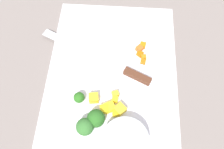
# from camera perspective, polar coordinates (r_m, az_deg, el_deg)

# --- Properties ---
(ground_plane) EXTENTS (4.00, 4.00, 0.00)m
(ground_plane) POSITION_cam_1_polar(r_m,az_deg,el_deg) (0.64, 0.00, -0.89)
(ground_plane) COLOR gray
(cutting_board) EXTENTS (0.49, 0.35, 0.01)m
(cutting_board) POSITION_cam_1_polar(r_m,az_deg,el_deg) (0.63, 0.00, -0.65)
(cutting_board) COLOR white
(cutting_board) RESTS_ON ground_plane
(prep_bowl) EXTENTS (0.11, 0.11, 0.04)m
(prep_bowl) POSITION_cam_1_polar(r_m,az_deg,el_deg) (0.55, 3.17, -15.98)
(prep_bowl) COLOR #B2BBB9
(prep_bowl) RESTS_ON cutting_board
(chef_knife) EXTENTS (0.16, 0.32, 0.02)m
(chef_knife) POSITION_cam_1_polar(r_m,az_deg,el_deg) (0.64, 0.07, 2.76)
(chef_knife) COLOR silver
(chef_knife) RESTS_ON cutting_board
(carrot_dice_0) EXTENTS (0.02, 0.02, 0.01)m
(carrot_dice_0) POSITION_cam_1_polar(r_m,az_deg,el_deg) (0.66, 6.79, 5.00)
(carrot_dice_0) COLOR orange
(carrot_dice_0) RESTS_ON cutting_board
(carrot_dice_1) EXTENTS (0.02, 0.02, 0.01)m
(carrot_dice_1) POSITION_cam_1_polar(r_m,az_deg,el_deg) (0.67, 6.66, 6.25)
(carrot_dice_1) COLOR orange
(carrot_dice_1) RESTS_ON cutting_board
(carrot_dice_2) EXTENTS (0.01, 0.01, 0.01)m
(carrot_dice_2) POSITION_cam_1_polar(r_m,az_deg,el_deg) (0.66, 7.63, 4.18)
(carrot_dice_2) COLOR orange
(carrot_dice_2) RESTS_ON cutting_board
(carrot_dice_3) EXTENTS (0.02, 0.02, 0.01)m
(carrot_dice_3) POSITION_cam_1_polar(r_m,az_deg,el_deg) (0.68, 7.47, 7.04)
(carrot_dice_3) COLOR orange
(carrot_dice_3) RESTS_ON cutting_board
(carrot_dice_4) EXTENTS (0.02, 0.02, 0.01)m
(carrot_dice_4) POSITION_cam_1_polar(r_m,az_deg,el_deg) (0.65, 7.57, 3.16)
(carrot_dice_4) COLOR orange
(carrot_dice_4) RESTS_ON cutting_board
(pepper_dice_0) EXTENTS (0.02, 0.02, 0.01)m
(pepper_dice_0) POSITION_cam_1_polar(r_m,az_deg,el_deg) (0.59, 0.73, -6.07)
(pepper_dice_0) COLOR yellow
(pepper_dice_0) RESTS_ON cutting_board
(pepper_dice_1) EXTENTS (0.02, 0.02, 0.02)m
(pepper_dice_1) POSITION_cam_1_polar(r_m,az_deg,el_deg) (0.58, 0.82, -9.32)
(pepper_dice_1) COLOR yellow
(pepper_dice_1) RESTS_ON cutting_board
(pepper_dice_2) EXTENTS (0.02, 0.02, 0.02)m
(pepper_dice_2) POSITION_cam_1_polar(r_m,az_deg,el_deg) (0.58, -1.91, -8.44)
(pepper_dice_2) COLOR yellow
(pepper_dice_2) RESTS_ON cutting_board
(pepper_dice_3) EXTENTS (0.02, 0.02, 0.01)m
(pepper_dice_3) POSITION_cam_1_polar(r_m,az_deg,el_deg) (0.60, 0.81, -4.74)
(pepper_dice_3) COLOR yellow
(pepper_dice_3) RESTS_ON cutting_board
(pepper_dice_4) EXTENTS (0.03, 0.03, 0.02)m
(pepper_dice_4) POSITION_cam_1_polar(r_m,az_deg,el_deg) (0.59, -4.46, -5.71)
(pepper_dice_4) COLOR yellow
(pepper_dice_4) RESTS_ON cutting_board
(pepper_dice_5) EXTENTS (0.03, 0.03, 0.02)m
(pepper_dice_5) POSITION_cam_1_polar(r_m,az_deg,el_deg) (0.59, -0.18, -7.94)
(pepper_dice_5) COLOR yellow
(pepper_dice_5) RESTS_ON cutting_board
(pepper_dice_6) EXTENTS (0.03, 0.03, 0.02)m
(pepper_dice_6) POSITION_cam_1_polar(r_m,az_deg,el_deg) (0.58, 1.96, -8.44)
(pepper_dice_6) COLOR yellow
(pepper_dice_6) RESTS_ON cutting_board
(broccoli_floret_0) EXTENTS (0.03, 0.03, 0.03)m
(broccoli_floret_0) POSITION_cam_1_polar(r_m,az_deg,el_deg) (0.59, -7.99, -5.55)
(broccoli_floret_0) COLOR #92C365
(broccoli_floret_0) RESTS_ON cutting_board
(broccoli_floret_1) EXTENTS (0.04, 0.04, 0.05)m
(broccoli_floret_1) POSITION_cam_1_polar(r_m,az_deg,el_deg) (0.56, -6.60, -12.49)
(broccoli_floret_1) COLOR #8CB762
(broccoli_floret_1) RESTS_ON cutting_board
(broccoli_floret_2) EXTENTS (0.04, 0.04, 0.04)m
(broccoli_floret_2) POSITION_cam_1_polar(r_m,az_deg,el_deg) (0.56, -3.92, -10.57)
(broccoli_floret_2) COLOR #8BC15F
(broccoli_floret_2) RESTS_ON cutting_board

